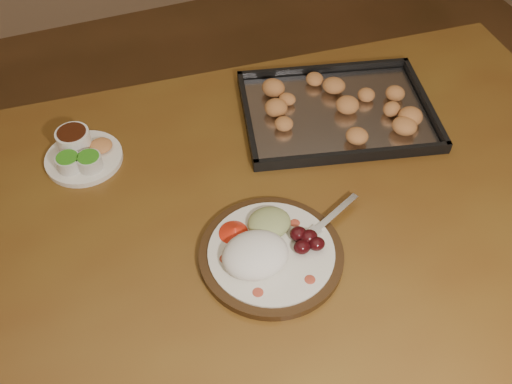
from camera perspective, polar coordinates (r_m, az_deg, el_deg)
name	(u,v)px	position (r m, az deg, el deg)	size (l,w,h in m)	color
ground	(245,358)	(1.76, -1.14, -16.29)	(4.00, 4.00, 0.00)	brown
dining_table	(265,237)	(1.18, 0.89, -4.50)	(1.56, 1.01, 0.75)	brown
dinner_plate	(267,250)	(1.02, 1.14, -5.85)	(0.33, 0.26, 0.06)	#301D0D
condiment_saucer	(81,153)	(1.23, -17.12, 3.78)	(0.16, 0.16, 0.05)	white
baking_tray	(337,110)	(1.30, 8.13, 8.13)	(0.48, 0.40, 0.04)	black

